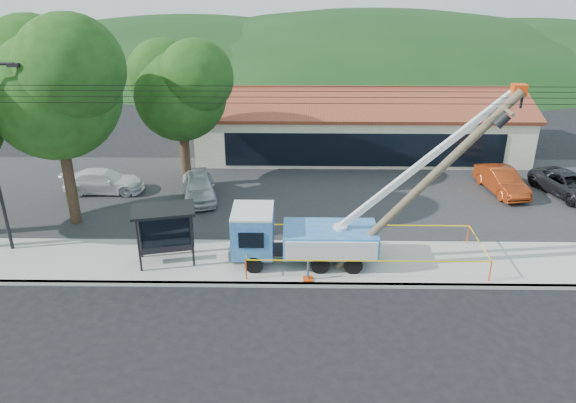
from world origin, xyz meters
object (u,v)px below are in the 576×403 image
(utility_truck, at_px, (302,234))
(bus_shelter, at_px, (164,221))
(leaning_pole, at_px, (433,177))
(car_silver, at_px, (200,200))
(car_red, at_px, (500,193))
(car_white, at_px, (106,193))
(car_dark, at_px, (565,196))

(utility_truck, xyz_separation_m, bus_shelter, (-6.20, 0.12, 0.52))
(leaning_pole, bearing_deg, car_silver, 145.67)
(car_red, distance_m, car_white, 23.44)
(car_white, distance_m, car_dark, 27.15)
(utility_truck, relative_size, bus_shelter, 3.95)
(car_white, bearing_deg, bus_shelter, -146.00)
(utility_truck, xyz_separation_m, car_silver, (-5.86, 7.19, -1.57))
(utility_truck, height_order, car_dark, utility_truck)
(car_silver, bearing_deg, utility_truck, -63.58)
(car_white, height_order, car_dark, car_white)
(car_dark, bearing_deg, car_red, 155.73)
(bus_shelter, relative_size, car_red, 0.70)
(utility_truck, xyz_separation_m, car_white, (-11.61, 8.09, -1.57))
(car_white, bearing_deg, utility_truck, -125.04)
(bus_shelter, bearing_deg, car_silver, 74.60)
(utility_truck, distance_m, car_red, 14.59)
(leaning_pole, relative_size, car_dark, 1.74)
(car_silver, distance_m, car_red, 17.73)
(car_red, xyz_separation_m, car_dark, (3.71, -0.38, 0.00))
(car_silver, xyz_separation_m, car_dark, (21.40, 0.82, 0.00))
(leaning_pole, height_order, car_dark, leaning_pole)
(car_silver, bearing_deg, car_red, -8.89)
(car_silver, height_order, car_white, car_silver)
(bus_shelter, distance_m, car_silver, 7.38)
(utility_truck, distance_m, car_dark, 17.56)
(car_white, bearing_deg, car_dark, -90.33)
(car_red, bearing_deg, utility_truck, -154.90)
(utility_truck, xyz_separation_m, car_dark, (15.54, 8.01, -1.57))
(car_dark, bearing_deg, utility_truck, -171.17)
(car_white, bearing_deg, car_red, -89.43)
(utility_truck, bearing_deg, car_silver, 129.19)
(utility_truck, height_order, car_silver, utility_truck)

